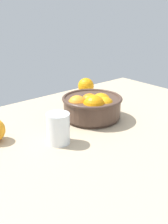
% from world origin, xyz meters
% --- Properties ---
extents(ground_plane, '(1.27, 0.87, 0.03)m').
position_xyz_m(ground_plane, '(0.00, 0.00, -0.01)').
color(ground_plane, tan).
extents(fruit_bowl, '(0.22, 0.22, 0.11)m').
position_xyz_m(fruit_bowl, '(0.09, 0.09, 0.05)').
color(fruit_bowl, '#473328').
rests_on(fruit_bowl, ground_plane).
extents(second_glass, '(0.07, 0.07, 0.10)m').
position_xyz_m(second_glass, '(-0.12, 0.01, 0.04)').
color(second_glass, white).
rests_on(second_glass, ground_plane).
extents(loose_orange_2, '(0.07, 0.07, 0.07)m').
position_xyz_m(loose_orange_2, '(0.28, 0.34, 0.04)').
color(loose_orange_2, orange).
rests_on(loose_orange_2, ground_plane).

